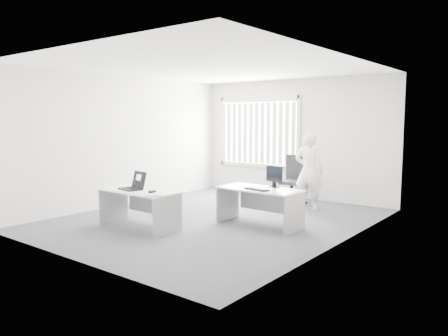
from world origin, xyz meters
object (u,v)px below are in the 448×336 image
Objects in this scene: office_chair at (292,188)px; person at (309,171)px; monitor at (274,177)px; desk_far at (259,199)px; desk_near at (139,201)px; laptop at (130,181)px.

person reaches higher than office_chair.
desk_far is at bearing -105.52° from monitor.
laptop is at bearing -159.15° from desk_near.
desk_near is at bearing 53.75° from person.
office_chair reaches higher than monitor.
office_chair is 3.90m from laptop.
person is (0.07, 1.74, 0.33)m from desk_far.
person is at bearing 89.69° from desk_far.
monitor reaches higher than desk_far.
desk_near is 2.09m from desk_far.
laptop is at bearing -137.65° from desk_far.
laptop is (-1.70, -1.45, 0.33)m from desk_far.
desk_near is 0.98× the size of desk_far.
desk_near is 0.90× the size of person.
desk_near is 3.55m from person.
desk_near is at bearing -136.09° from desk_far.
office_chair is at bearing -46.67° from person.
person is at bearing 106.31° from monitor.
desk_near is 0.38m from laptop.
monitor is (0.07, -1.48, 0.05)m from person.
monitor is at bearing 45.30° from desk_near.
monitor is (0.73, -1.99, 0.53)m from office_chair.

